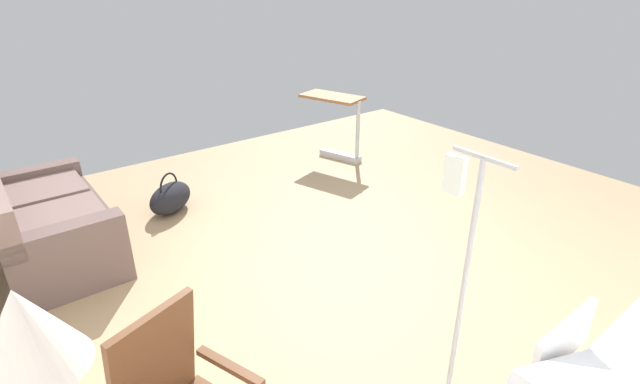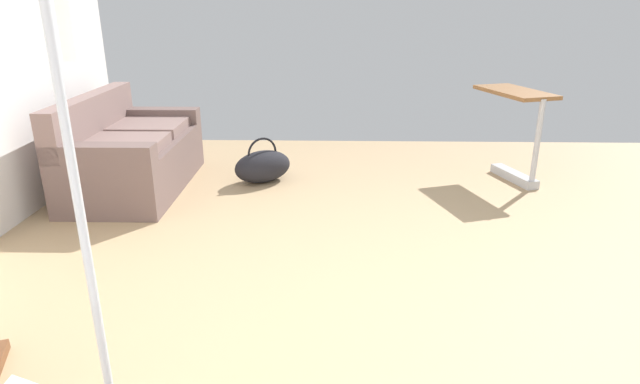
# 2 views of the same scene
# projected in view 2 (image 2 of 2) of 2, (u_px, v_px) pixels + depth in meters

# --- Properties ---
(ground_plane) EXTENTS (7.35, 7.35, 0.00)m
(ground_plane) POSITION_uv_depth(u_px,v_px,m) (379.00, 302.00, 3.03)
(ground_plane) COLOR tan
(couch) EXTENTS (1.61, 0.86, 0.85)m
(couch) POSITION_uv_depth(u_px,v_px,m) (131.00, 156.00, 4.76)
(couch) COLOR #68534F
(couch) RESTS_ON ground
(overbed_table) EXTENTS (0.88, 0.63, 0.84)m
(overbed_table) POSITION_uv_depth(u_px,v_px,m) (517.00, 124.00, 4.95)
(overbed_table) COLOR #B2B5BA
(overbed_table) RESTS_ON ground
(duffel_bag) EXTENTS (0.58, 0.64, 0.43)m
(duffel_bag) POSITION_uv_depth(u_px,v_px,m) (263.00, 166.00, 4.98)
(duffel_bag) COLOR black
(duffel_bag) RESTS_ON ground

